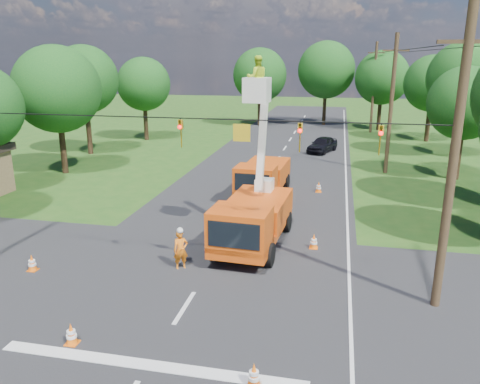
% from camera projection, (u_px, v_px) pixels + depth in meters
% --- Properties ---
extents(ground, '(140.00, 140.00, 0.00)m').
position_uv_depth(ground, '(269.00, 173.00, 34.93)').
color(ground, '#214E17').
rests_on(ground, ground).
extents(road_main, '(12.00, 100.00, 0.06)m').
position_uv_depth(road_main, '(269.00, 173.00, 34.93)').
color(road_main, black).
rests_on(road_main, ground).
extents(road_cross, '(56.00, 10.00, 0.07)m').
position_uv_depth(road_cross, '(201.00, 282.00, 18.01)').
color(road_cross, black).
rests_on(road_cross, ground).
extents(stop_bar, '(9.00, 0.45, 0.02)m').
position_uv_depth(stop_bar, '(148.00, 366.00, 13.13)').
color(stop_bar, silver).
rests_on(stop_bar, ground).
extents(edge_line, '(0.12, 90.00, 0.02)m').
position_uv_depth(edge_line, '(346.00, 177.00, 33.83)').
color(edge_line, silver).
rests_on(edge_line, ground).
extents(bucket_truck, '(2.99, 6.77, 8.43)m').
position_uv_depth(bucket_truck, '(253.00, 209.00, 20.99)').
color(bucket_truck, '#CC480E').
rests_on(bucket_truck, ground).
extents(second_truck, '(2.79, 6.39, 2.34)m').
position_uv_depth(second_truck, '(263.00, 177.00, 28.84)').
color(second_truck, '#CC480E').
rests_on(second_truck, ground).
extents(ground_worker, '(0.72, 0.65, 1.65)m').
position_uv_depth(ground_worker, '(181.00, 250.00, 18.96)').
color(ground_worker, orange).
rests_on(ground_worker, ground).
extents(distant_car, '(2.99, 4.48, 1.42)m').
position_uv_depth(distant_car, '(322.00, 144.00, 42.46)').
color(distant_car, black).
rests_on(distant_car, ground).
extents(traffic_cone_0, '(0.38, 0.38, 0.71)m').
position_uv_depth(traffic_cone_0, '(71.00, 334.00, 14.03)').
color(traffic_cone_0, orange).
rests_on(traffic_cone_0, ground).
extents(traffic_cone_1, '(0.38, 0.38, 0.71)m').
position_uv_depth(traffic_cone_1, '(254.00, 375.00, 12.21)').
color(traffic_cone_1, orange).
rests_on(traffic_cone_1, ground).
extents(traffic_cone_2, '(0.38, 0.38, 0.71)m').
position_uv_depth(traffic_cone_2, '(251.00, 221.00, 23.64)').
color(traffic_cone_2, orange).
rests_on(traffic_cone_2, ground).
extents(traffic_cone_3, '(0.38, 0.38, 0.71)m').
position_uv_depth(traffic_cone_3, '(278.00, 203.00, 26.64)').
color(traffic_cone_3, orange).
rests_on(traffic_cone_3, ground).
extents(traffic_cone_4, '(0.38, 0.38, 0.71)m').
position_uv_depth(traffic_cone_4, '(32.00, 263.00, 18.87)').
color(traffic_cone_4, orange).
rests_on(traffic_cone_4, ground).
extents(traffic_cone_7, '(0.38, 0.38, 0.71)m').
position_uv_depth(traffic_cone_7, '(319.00, 187.00, 29.88)').
color(traffic_cone_7, orange).
rests_on(traffic_cone_7, ground).
extents(traffic_cone_8, '(0.38, 0.38, 0.71)m').
position_uv_depth(traffic_cone_8, '(314.00, 241.00, 21.08)').
color(traffic_cone_8, orange).
rests_on(traffic_cone_8, ground).
extents(pole_right_near, '(1.80, 0.30, 10.00)m').
position_uv_depth(pole_right_near, '(453.00, 163.00, 14.91)').
color(pole_right_near, '#4C3823').
rests_on(pole_right_near, ground).
extents(pole_right_mid, '(1.80, 0.30, 10.00)m').
position_uv_depth(pole_right_mid, '(391.00, 104.00, 33.71)').
color(pole_right_mid, '#4C3823').
rests_on(pole_right_mid, ground).
extents(pole_right_far, '(1.80, 0.30, 10.00)m').
position_uv_depth(pole_right_far, '(374.00, 87.00, 52.51)').
color(pole_right_far, '#4C3823').
rests_on(pole_right_far, ground).
extents(signal_span, '(18.00, 0.29, 1.07)m').
position_uv_depth(signal_span, '(260.00, 133.00, 15.93)').
color(signal_span, black).
rests_on(signal_span, ground).
extents(tree_left_d, '(6.20, 6.20, 9.24)m').
position_uv_depth(tree_left_d, '(57.00, 89.00, 33.38)').
color(tree_left_d, '#382616').
rests_on(tree_left_d, ground).
extents(tree_left_e, '(5.80, 5.80, 9.41)m').
position_uv_depth(tree_left_e, '(84.00, 80.00, 40.21)').
color(tree_left_e, '#382616').
rests_on(tree_left_e, ground).
extents(tree_left_f, '(5.40, 5.40, 8.40)m').
position_uv_depth(tree_left_f, '(144.00, 84.00, 47.56)').
color(tree_left_f, '#382616').
rests_on(tree_left_f, ground).
extents(tree_right_c, '(5.00, 5.00, 7.83)m').
position_uv_depth(tree_right_c, '(465.00, 104.00, 31.79)').
color(tree_right_c, '#382616').
rests_on(tree_right_c, ground).
extents(tree_right_d, '(6.00, 6.00, 9.70)m').
position_uv_depth(tree_right_d, '(464.00, 78.00, 38.61)').
color(tree_right_d, '#382616').
rests_on(tree_right_d, ground).
extents(tree_right_e, '(5.60, 5.60, 8.63)m').
position_uv_depth(tree_right_e, '(432.00, 84.00, 46.57)').
color(tree_right_e, '#382616').
rests_on(tree_right_e, ground).
extents(tree_far_a, '(6.60, 6.60, 9.50)m').
position_uv_depth(tree_far_a, '(260.00, 75.00, 57.70)').
color(tree_far_a, '#382616').
rests_on(tree_far_a, ground).
extents(tree_far_b, '(7.00, 7.00, 10.32)m').
position_uv_depth(tree_far_b, '(326.00, 70.00, 57.83)').
color(tree_far_b, '#382616').
rests_on(tree_far_b, ground).
extents(tree_far_c, '(6.20, 6.20, 9.18)m').
position_uv_depth(tree_far_c, '(382.00, 78.00, 53.93)').
color(tree_far_c, '#382616').
rests_on(tree_far_c, ground).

